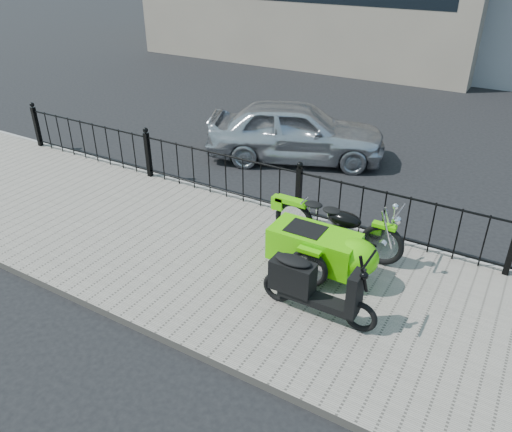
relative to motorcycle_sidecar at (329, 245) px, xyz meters
The scene contains 8 objects.
ground 1.29m from the motorcycle_sidecar, behind, with size 120.00×120.00×0.00m, color black.
sidewalk 1.36m from the motorcycle_sidecar, 157.01° to the right, with size 30.00×3.80×0.12m, color gray.
curb 1.93m from the motorcycle_sidecar, 128.27° to the left, with size 30.00×0.10×0.12m, color gray.
iron_fence 1.74m from the motorcycle_sidecar, 131.12° to the left, with size 14.11×0.11×1.08m.
motorcycle_sidecar is the anchor object (origin of this frame).
scooter 1.01m from the motorcycle_sidecar, 80.40° to the right, with size 1.65×0.48×1.12m.
spare_tire 0.33m from the motorcycle_sidecar, 15.03° to the right, with size 0.62×0.62×0.09m, color black.
sedan_car 4.72m from the motorcycle_sidecar, 122.48° to the left, with size 1.63×4.05×1.38m, color #B3B5BA.
Camera 1 is at (3.38, -5.93, 4.56)m, focal length 35.00 mm.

